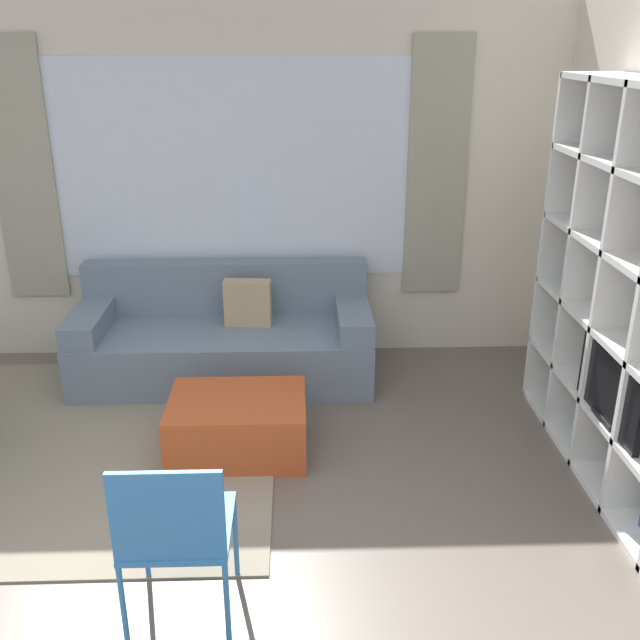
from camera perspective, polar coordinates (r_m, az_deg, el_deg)
The scene contains 5 objects.
wall_back at distance 5.47m, azimuth -6.96°, elevation 10.85°, with size 6.11×0.11×2.70m.
area_rug at distance 4.71m, azimuth -17.74°, elevation -9.55°, with size 2.27×2.39×0.01m, color gray.
couch_main at distance 5.33m, azimuth -7.60°, elevation -1.52°, with size 2.14×0.87×0.80m.
ottoman at distance 4.40m, azimuth -6.59°, elevation -8.33°, with size 0.82×0.62×0.35m.
folding_chair at distance 3.06m, azimuth -11.52°, elevation -15.98°, with size 0.44×0.46×0.86m.
Camera 1 is at (0.47, -1.98, 2.36)m, focal length 40.00 mm.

